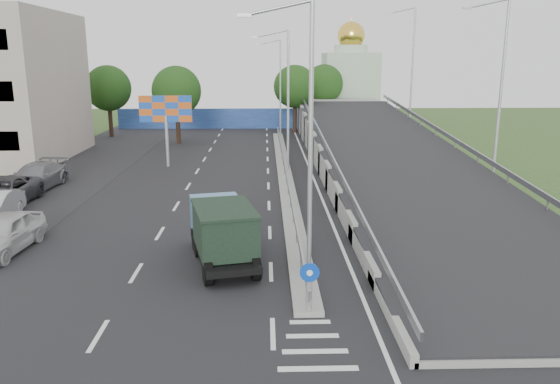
{
  "coord_description": "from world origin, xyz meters",
  "views": [
    {
      "loc": [
        -1.4,
        -14.18,
        8.19
      ],
      "look_at": [
        -0.72,
        10.37,
        2.2
      ],
      "focal_mm": 35.0,
      "sensor_mm": 36.0,
      "label": 1
    }
  ],
  "objects_px": {
    "lamp_post_far": "(279,82)",
    "parked_car_c": "(2,193)",
    "lamp_post_near": "(306,125)",
    "parked_car_a": "(3,234)",
    "parked_car_d": "(36,177)",
    "sign_bollard": "(309,287)",
    "church": "(350,81)",
    "lamp_post_mid": "(286,93)",
    "billboard": "(166,113)",
    "dump_truck": "(222,229)"
  },
  "relations": [
    {
      "from": "sign_bollard",
      "to": "parked_car_d",
      "type": "distance_m",
      "value": 24.5
    },
    {
      "from": "dump_truck",
      "to": "church",
      "type": "bearing_deg",
      "value": 62.9
    },
    {
      "from": "billboard",
      "to": "parked_car_a",
      "type": "height_order",
      "value": "billboard"
    },
    {
      "from": "lamp_post_mid",
      "to": "lamp_post_far",
      "type": "xyz_separation_m",
      "value": [
        0.0,
        20.0,
        0.0
      ]
    },
    {
      "from": "parked_car_d",
      "to": "church",
      "type": "bearing_deg",
      "value": 61.58
    },
    {
      "from": "parked_car_a",
      "to": "parked_car_d",
      "type": "height_order",
      "value": "parked_car_a"
    },
    {
      "from": "lamp_post_far",
      "to": "parked_car_c",
      "type": "distance_m",
      "value": 34.33
    },
    {
      "from": "lamp_post_far",
      "to": "parked_car_a",
      "type": "xyz_separation_m",
      "value": [
        -12.89,
        -37.37,
        -4.97
      ]
    },
    {
      "from": "sign_bollard",
      "to": "parked_car_a",
      "type": "distance_m",
      "value": 14.32
    },
    {
      "from": "lamp_post_near",
      "to": "parked_car_a",
      "type": "distance_m",
      "value": 14.06
    },
    {
      "from": "lamp_post_mid",
      "to": "dump_truck",
      "type": "relative_size",
      "value": 1.66
    },
    {
      "from": "sign_bollard",
      "to": "parked_car_d",
      "type": "bearing_deg",
      "value": 131.32
    },
    {
      "from": "billboard",
      "to": "parked_car_d",
      "type": "relative_size",
      "value": 0.96
    },
    {
      "from": "sign_bollard",
      "to": "lamp_post_mid",
      "type": "height_order",
      "value": "lamp_post_mid"
    },
    {
      "from": "parked_car_c",
      "to": "parked_car_d",
      "type": "relative_size",
      "value": 1.02
    },
    {
      "from": "parked_car_a",
      "to": "parked_car_d",
      "type": "relative_size",
      "value": 0.86
    },
    {
      "from": "church",
      "to": "parked_car_a",
      "type": "distance_m",
      "value": 56.37
    },
    {
      "from": "billboard",
      "to": "lamp_post_far",
      "type": "bearing_deg",
      "value": 63.16
    },
    {
      "from": "parked_car_c",
      "to": "church",
      "type": "bearing_deg",
      "value": 59.9
    },
    {
      "from": "parked_car_d",
      "to": "lamp_post_near",
      "type": "bearing_deg",
      "value": -36.67
    },
    {
      "from": "sign_bollard",
      "to": "church",
      "type": "xyz_separation_m",
      "value": [
        10.0,
        57.83,
        4.28
      ]
    },
    {
      "from": "lamp_post_mid",
      "to": "dump_truck",
      "type": "xyz_separation_m",
      "value": [
        -3.3,
        -18.78,
        -4.4
      ]
    },
    {
      "from": "billboard",
      "to": "lamp_post_mid",
      "type": "bearing_deg",
      "value": -12.38
    },
    {
      "from": "lamp_post_mid",
      "to": "church",
      "type": "height_order",
      "value": "church"
    },
    {
      "from": "lamp_post_near",
      "to": "billboard",
      "type": "xyz_separation_m",
      "value": [
        -9.11,
        22.0,
        -1.62
      ]
    },
    {
      "from": "church",
      "to": "billboard",
      "type": "bearing_deg",
      "value": -120.7
    },
    {
      "from": "lamp_post_far",
      "to": "billboard",
      "type": "xyz_separation_m",
      "value": [
        -9.11,
        -18.0,
        -1.62
      ]
    },
    {
      "from": "dump_truck",
      "to": "lamp_post_mid",
      "type": "bearing_deg",
      "value": 66.96
    },
    {
      "from": "sign_bollard",
      "to": "lamp_post_far",
      "type": "bearing_deg",
      "value": 89.86
    },
    {
      "from": "sign_bollard",
      "to": "lamp_post_mid",
      "type": "bearing_deg",
      "value": 89.74
    },
    {
      "from": "lamp_post_near",
      "to": "lamp_post_mid",
      "type": "xyz_separation_m",
      "value": [
        0.0,
        20.0,
        0.0
      ]
    },
    {
      "from": "dump_truck",
      "to": "parked_car_a",
      "type": "xyz_separation_m",
      "value": [
        -9.59,
        1.41,
        -0.57
      ]
    },
    {
      "from": "lamp_post_mid",
      "to": "lamp_post_far",
      "type": "distance_m",
      "value": 20.0
    },
    {
      "from": "billboard",
      "to": "dump_truck",
      "type": "distance_m",
      "value": 21.75
    },
    {
      "from": "dump_truck",
      "to": "parked_car_d",
      "type": "distance_m",
      "value": 18.63
    },
    {
      "from": "lamp_post_near",
      "to": "lamp_post_far",
      "type": "distance_m",
      "value": 40.0
    },
    {
      "from": "church",
      "to": "lamp_post_near",
      "type": "bearing_deg",
      "value": -100.38
    },
    {
      "from": "sign_bollard",
      "to": "church",
      "type": "height_order",
      "value": "church"
    },
    {
      "from": "parked_car_c",
      "to": "parked_car_a",
      "type": "bearing_deg",
      "value": -64.04
    },
    {
      "from": "lamp_post_near",
      "to": "parked_car_c",
      "type": "height_order",
      "value": "lamp_post_near"
    },
    {
      "from": "lamp_post_near",
      "to": "billboard",
      "type": "distance_m",
      "value": 23.87
    },
    {
      "from": "lamp_post_mid",
      "to": "parked_car_a",
      "type": "bearing_deg",
      "value": -126.58
    },
    {
      "from": "lamp_post_far",
      "to": "parked_car_d",
      "type": "relative_size",
      "value": 1.76
    },
    {
      "from": "church",
      "to": "lamp_post_mid",
      "type": "bearing_deg",
      "value": -106.22
    },
    {
      "from": "lamp_post_mid",
      "to": "parked_car_d",
      "type": "distance_m",
      "value": 17.87
    },
    {
      "from": "lamp_post_near",
      "to": "parked_car_a",
      "type": "bearing_deg",
      "value": 168.48
    },
    {
      "from": "church",
      "to": "dump_truck",
      "type": "relative_size",
      "value": 2.27
    },
    {
      "from": "dump_truck",
      "to": "parked_car_c",
      "type": "height_order",
      "value": "dump_truck"
    },
    {
      "from": "lamp_post_far",
      "to": "parked_car_d",
      "type": "bearing_deg",
      "value": -122.64
    },
    {
      "from": "parked_car_d",
      "to": "parked_car_c",
      "type": "bearing_deg",
      "value": -87.23
    }
  ]
}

